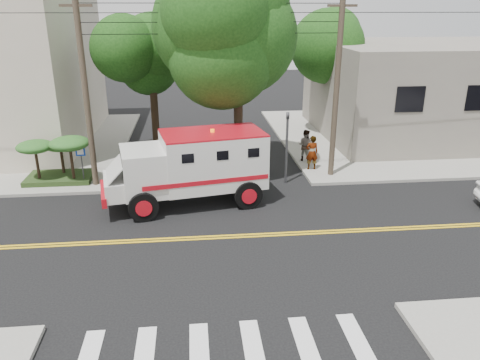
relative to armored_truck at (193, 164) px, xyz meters
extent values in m
plane|color=black|center=(0.82, -3.50, -1.84)|extent=(100.00, 100.00, 0.00)
cube|color=gray|center=(14.32, 10.00, -1.76)|extent=(17.00, 17.00, 0.15)
cube|color=slate|center=(15.82, 10.50, 1.31)|extent=(14.00, 12.00, 6.00)
cylinder|color=#382D23|center=(-4.78, 2.50, 2.66)|extent=(0.28, 0.28, 9.00)
cylinder|color=#382D23|center=(7.12, 2.70, 2.66)|extent=(0.28, 0.28, 9.00)
cylinder|color=black|center=(2.32, 3.00, 1.66)|extent=(0.44, 0.44, 7.00)
sphere|color=#15390F|center=(2.32, 3.00, 5.16)|extent=(5.32, 5.32, 5.32)
sphere|color=#15390F|center=(3.46, 2.24, 5.73)|extent=(4.56, 4.56, 4.56)
cylinder|color=black|center=(-2.18, 8.50, 0.96)|extent=(0.44, 0.44, 5.60)
sphere|color=#15390F|center=(-2.18, 8.50, 3.76)|extent=(3.92, 3.92, 3.92)
sphere|color=#15390F|center=(-1.34, 7.94, 4.18)|extent=(3.36, 3.36, 3.36)
cylinder|color=black|center=(9.32, 12.50, 1.14)|extent=(0.44, 0.44, 5.95)
sphere|color=#15390F|center=(9.32, 12.50, 4.11)|extent=(4.20, 4.20, 4.20)
sphere|color=#15390F|center=(10.22, 11.90, 4.56)|extent=(3.60, 3.60, 3.60)
cylinder|color=#3F3F42|center=(4.62, 2.10, -0.04)|extent=(0.12, 0.12, 3.60)
imported|color=#3F3F42|center=(4.62, 2.10, 1.31)|extent=(0.15, 0.18, 0.90)
cylinder|color=#3F3F42|center=(-5.38, 2.70, -0.84)|extent=(0.06, 0.06, 2.00)
cube|color=#0C33A5|center=(-5.38, 2.64, -0.04)|extent=(0.45, 0.03, 0.45)
cube|color=#1E3314|center=(-6.68, 3.30, -1.57)|extent=(3.20, 2.00, 0.24)
cylinder|color=black|center=(-7.58, 3.00, -0.69)|extent=(0.14, 0.14, 1.52)
ellipsoid|color=#18511E|center=(-7.58, 3.00, 0.17)|extent=(1.73, 1.73, 0.60)
cylinder|color=black|center=(-6.58, 3.70, -0.77)|extent=(0.14, 0.14, 1.36)
ellipsoid|color=#18511E|center=(-6.58, 3.70, 0.00)|extent=(1.55, 1.55, 0.54)
cylinder|color=black|center=(-5.88, 2.80, -0.61)|extent=(0.14, 0.14, 1.68)
ellipsoid|color=#18511E|center=(-5.88, 2.80, 0.34)|extent=(1.91, 1.91, 0.66)
cube|color=silver|center=(0.90, 0.17, 0.14)|extent=(4.81, 3.37, 2.37)
cube|color=silver|center=(-2.09, -0.40, -0.09)|extent=(2.24, 2.78, 1.92)
cube|color=black|center=(-2.96, -0.56, 0.42)|extent=(0.42, 1.90, 0.79)
cube|color=silver|center=(-3.26, -0.62, -0.65)|extent=(1.42, 2.41, 0.79)
cube|color=#AD0D18|center=(-3.81, -0.72, -0.94)|extent=(0.65, 2.42, 0.40)
cube|color=#AD0D18|center=(0.90, 0.17, 1.36)|extent=(4.81, 3.37, 0.07)
cylinder|color=black|center=(-2.08, -1.68, -1.22)|extent=(1.29, 0.59, 1.24)
cylinder|color=black|center=(-2.55, 0.80, -1.22)|extent=(1.29, 0.59, 1.24)
cylinder|color=black|center=(2.36, -0.84, -1.22)|extent=(1.29, 0.59, 1.24)
cylinder|color=black|center=(1.89, 1.65, -1.22)|extent=(1.29, 0.59, 1.24)
imported|color=gray|center=(6.32, 3.63, -0.77)|extent=(0.68, 0.45, 1.84)
imported|color=gray|center=(6.32, 5.14, -0.79)|extent=(1.10, 1.07, 1.79)
camera|label=1|loc=(0.06, -19.63, 6.51)|focal=35.00mm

